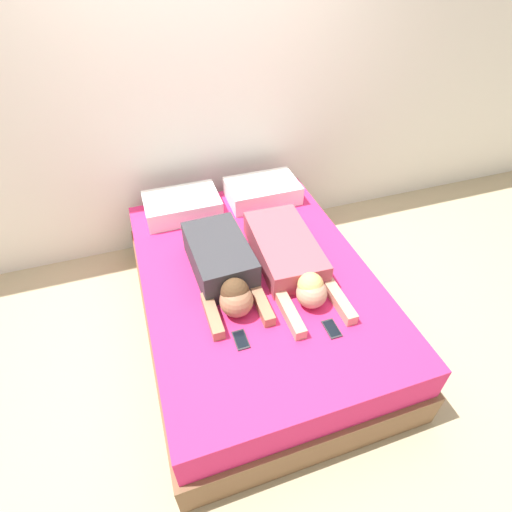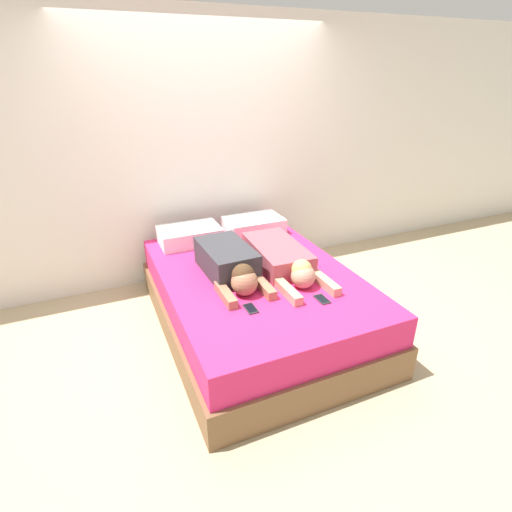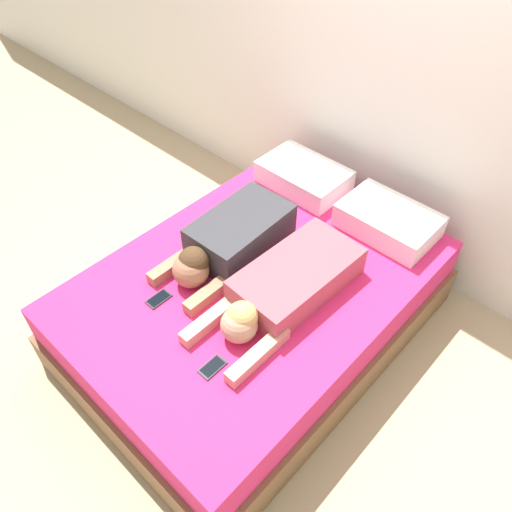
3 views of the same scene
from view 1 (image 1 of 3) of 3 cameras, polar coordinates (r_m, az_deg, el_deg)
ground_plane at (r=3.10m, az=0.00°, el=-9.48°), size 12.00×12.00×0.00m
wall_back at (r=3.34m, az=-7.31°, el=21.84°), size 12.00×0.06×2.60m
bed at (r=2.90m, az=0.00°, el=-6.23°), size 1.56×2.18×0.53m
pillow_head_left at (r=3.24m, az=-10.50°, el=7.11°), size 0.58×0.39×0.16m
pillow_head_right at (r=3.37m, az=0.93°, el=9.29°), size 0.58×0.39×0.16m
person_left at (r=2.59m, az=-4.69°, el=-1.52°), size 0.38×0.88×0.24m
person_right at (r=2.69m, az=4.86°, el=-0.22°), size 0.42×1.07×0.22m
cell_phone_left at (r=2.33m, az=-2.19°, el=-11.86°), size 0.07×0.14×0.01m
cell_phone_right at (r=2.42m, az=10.77°, el=-10.17°), size 0.07×0.14×0.01m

